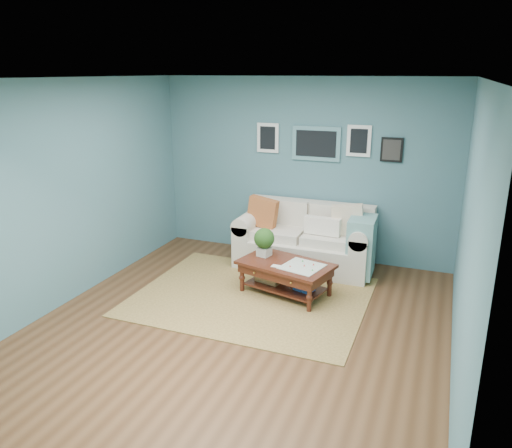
% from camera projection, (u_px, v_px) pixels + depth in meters
% --- Properties ---
extents(room_shell, '(5.00, 5.02, 2.70)m').
position_uv_depth(room_shell, '(241.00, 209.00, 5.31)').
color(room_shell, brown).
rests_on(room_shell, ground).
extents(area_rug, '(2.87, 2.29, 0.01)m').
position_uv_depth(area_rug, '(251.00, 296.00, 6.38)').
color(area_rug, brown).
rests_on(area_rug, ground).
extents(loveseat, '(1.99, 0.90, 1.02)m').
position_uv_depth(loveseat, '(311.00, 240.00, 7.25)').
color(loveseat, white).
rests_on(loveseat, ground).
extents(coffee_table, '(1.29, 0.94, 0.81)m').
position_uv_depth(coffee_table, '(282.00, 267.00, 6.40)').
color(coffee_table, '#37140F').
rests_on(coffee_table, ground).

